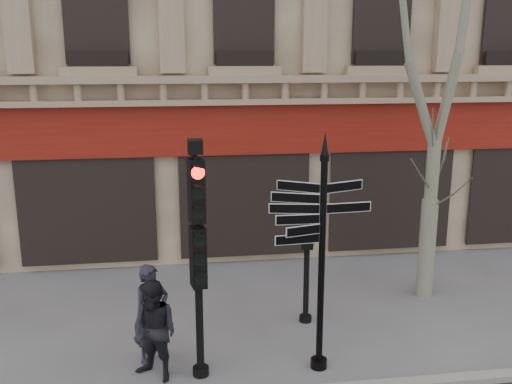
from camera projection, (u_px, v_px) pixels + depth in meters
The scene contains 7 objects.
ground at pixel (278, 354), 10.63m from camera, with size 80.00×80.00×0.00m, color #5D5D62.
fingerpost at pixel (323, 215), 9.50m from camera, with size 1.94×1.94×4.22m.
traffic_signal_main at pixel (197, 232), 9.32m from camera, with size 0.50×0.39×4.13m.
traffic_signal_secondary at pixel (307, 237), 11.49m from camera, with size 0.52×0.43×2.66m.
plane_tree at pixel (444, 18), 11.80m from camera, with size 3.31×3.31×8.79m.
pedestrian_a at pixel (152, 314), 10.19m from camera, with size 0.67×0.44×1.84m, color #23222E.
pedestrian_b at pixel (155, 331), 9.61m from camera, with size 0.86×0.67×1.77m, color black.
Camera 1 is at (-1.78, -9.47, 5.42)m, focal length 40.00 mm.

